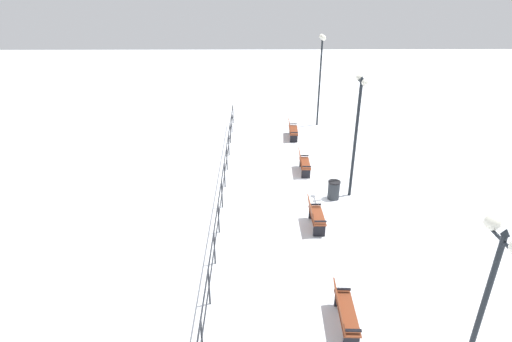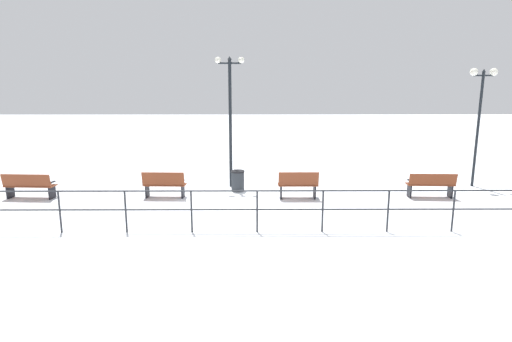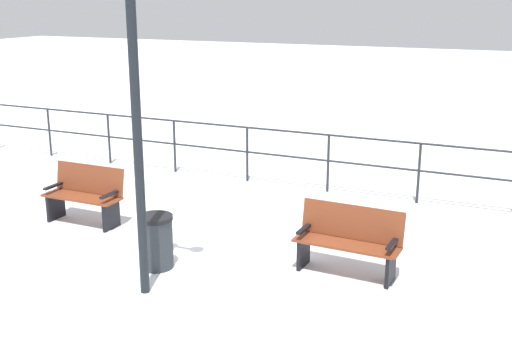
% 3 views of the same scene
% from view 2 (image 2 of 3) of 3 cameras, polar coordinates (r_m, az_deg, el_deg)
% --- Properties ---
extents(ground_plane, '(80.00, 80.00, 0.00)m').
position_cam_2_polar(ground_plane, '(14.95, -3.31, -3.49)').
color(ground_plane, white).
rests_on(ground_plane, ground).
extents(bench_nearest, '(0.55, 1.62, 0.89)m').
position_cam_2_polar(bench_nearest, '(15.90, 22.35, -1.66)').
color(bench_nearest, brown).
rests_on(bench_nearest, ground).
extents(bench_second, '(0.52, 1.36, 0.97)m').
position_cam_2_polar(bench_second, '(14.68, 5.64, -1.82)').
color(bench_second, brown).
rests_on(bench_second, ground).
extents(bench_third, '(0.54, 1.47, 0.94)m').
position_cam_2_polar(bench_third, '(15.04, -12.17, -1.73)').
color(bench_third, brown).
rests_on(bench_third, ground).
extents(bench_fourth, '(0.62, 1.72, 0.90)m').
position_cam_2_polar(bench_fourth, '(16.53, -28.07, -1.70)').
color(bench_fourth, brown).
rests_on(bench_fourth, ground).
extents(lamppost_near, '(0.28, 1.01, 4.45)m').
position_cam_2_polar(lamppost_near, '(18.09, 27.85, 8.42)').
color(lamppost_near, black).
rests_on(lamppost_near, ground).
extents(lamppost_middle, '(0.23, 1.07, 4.86)m').
position_cam_2_polar(lamppost_middle, '(16.02, -3.48, 8.91)').
color(lamppost_middle, black).
rests_on(lamppost_middle, ground).
extents(waterfront_railing, '(0.05, 19.17, 1.15)m').
position_cam_2_polar(waterfront_railing, '(11.30, -4.27, -4.47)').
color(waterfront_railing, '#26282D').
rests_on(waterfront_railing, ground).
extents(trash_bin, '(0.49, 0.49, 0.77)m').
position_cam_2_polar(trash_bin, '(15.66, -2.44, -1.32)').
color(trash_bin, '#2D3338').
rests_on(trash_bin, ground).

